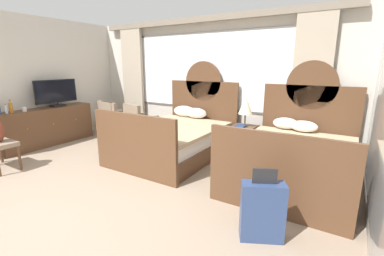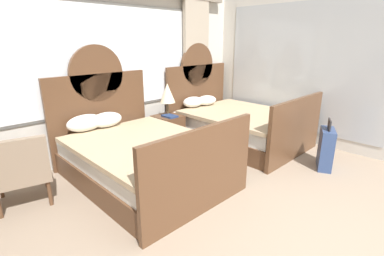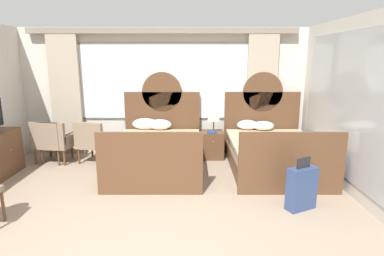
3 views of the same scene
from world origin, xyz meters
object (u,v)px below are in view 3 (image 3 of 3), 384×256
(armchair_by_window_right, at_px, (50,140))
(table_lamp_on_nightstand, at_px, (213,113))
(armchair_by_window_centre, at_px, (56,140))
(suitcase_on_floor, at_px, (300,188))
(nightstand_between_beds, at_px, (212,145))
(armchair_by_window_left, at_px, (92,140))
(bed_near_mirror, at_px, (271,151))
(book_on_nightstand, at_px, (211,132))
(bed_near_window, at_px, (157,151))

(armchair_by_window_right, bearing_deg, table_lamp_on_nightstand, 5.23)
(armchair_by_window_centre, relative_size, suitcase_on_floor, 1.13)
(nightstand_between_beds, distance_m, armchair_by_window_left, 2.44)
(bed_near_mirror, bearing_deg, table_lamp_on_nightstand, 146.01)
(bed_near_mirror, relative_size, armchair_by_window_right, 2.63)
(table_lamp_on_nightstand, distance_m, armchair_by_window_right, 3.34)
(nightstand_between_beds, bearing_deg, book_on_nightstand, -106.21)
(armchair_by_window_left, height_order, armchair_by_window_right, same)
(bed_near_mirror, relative_size, armchair_by_window_left, 2.63)
(book_on_nightstand, distance_m, armchair_by_window_left, 2.40)
(bed_near_mirror, distance_m, armchair_by_window_centre, 4.25)
(bed_near_window, height_order, armchair_by_window_right, bed_near_window)
(bed_near_window, distance_m, bed_near_mirror, 2.16)
(nightstand_between_beds, bearing_deg, bed_near_mirror, -33.31)
(armchair_by_window_right, distance_m, suitcase_on_floor, 4.81)
(armchair_by_window_centre, bearing_deg, table_lamp_on_nightstand, 5.42)
(armchair_by_window_left, bearing_deg, book_on_nightstand, 4.84)
(nightstand_between_beds, height_order, armchair_by_window_right, armchair_by_window_right)
(table_lamp_on_nightstand, relative_size, book_on_nightstand, 2.18)
(nightstand_between_beds, bearing_deg, armchair_by_window_right, -174.89)
(bed_near_window, bearing_deg, nightstand_between_beds, 32.85)
(armchair_by_window_centre, bearing_deg, suitcase_on_floor, -25.76)
(book_on_nightstand, height_order, armchair_by_window_centre, armchair_by_window_centre)
(nightstand_between_beds, xyz_separation_m, table_lamp_on_nightstand, (0.02, 0.01, 0.68))
(book_on_nightstand, xyz_separation_m, armchair_by_window_right, (-3.25, -0.20, -0.13))
(nightstand_between_beds, height_order, book_on_nightstand, book_on_nightstand)
(book_on_nightstand, bearing_deg, bed_near_window, -150.00)
(nightstand_between_beds, relative_size, armchair_by_window_left, 0.67)
(bed_near_mirror, xyz_separation_m, table_lamp_on_nightstand, (-1.06, 0.71, 0.61))
(bed_near_mirror, relative_size, book_on_nightstand, 8.63)
(bed_near_mirror, distance_m, table_lamp_on_nightstand, 1.41)
(armchair_by_window_left, xyz_separation_m, armchair_by_window_centre, (-0.74, -0.00, 0.00))
(armchair_by_window_centre, distance_m, suitcase_on_floor, 4.70)
(nightstand_between_beds, bearing_deg, armchair_by_window_centre, -174.70)
(table_lamp_on_nightstand, bearing_deg, bed_near_mirror, -33.99)
(armchair_by_window_right, bearing_deg, bed_near_mirror, -5.43)
(book_on_nightstand, xyz_separation_m, suitcase_on_floor, (1.11, -2.25, -0.28))
(armchair_by_window_centre, bearing_deg, armchair_by_window_right, -179.78)
(book_on_nightstand, relative_size, armchair_by_window_left, 0.30)
(table_lamp_on_nightstand, distance_m, armchair_by_window_centre, 3.22)
(armchair_by_window_right, bearing_deg, book_on_nightstand, 3.59)
(nightstand_between_beds, relative_size, suitcase_on_floor, 0.75)
(bed_near_window, relative_size, armchair_by_window_right, 2.63)
(book_on_nightstand, bearing_deg, bed_near_mirror, -29.27)
(bed_near_mirror, bearing_deg, suitcase_on_floor, -89.63)
(bed_near_mirror, height_order, armchair_by_window_left, bed_near_mirror)
(bed_near_mirror, distance_m, armchair_by_window_left, 3.51)
(suitcase_on_floor, bearing_deg, armchair_by_window_left, 149.69)
(armchair_by_window_left, bearing_deg, armchair_by_window_right, -179.93)
(bed_near_window, bearing_deg, table_lamp_on_nightstand, 32.78)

